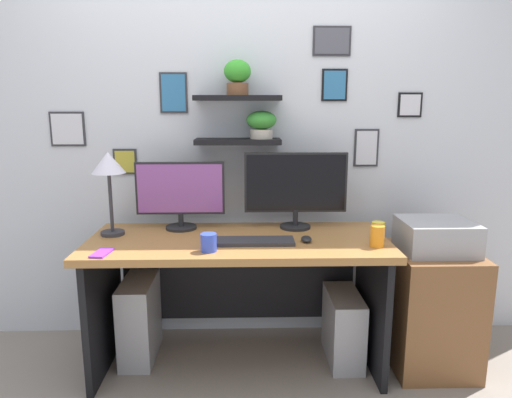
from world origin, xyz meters
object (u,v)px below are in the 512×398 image
Objects in this scene: cell_phone at (102,253)px; pen_cup at (378,231)px; coffee_mug at (209,242)px; computer_tower_right at (343,327)px; desk at (238,271)px; computer_tower_left at (140,319)px; printer at (436,236)px; monitor_left at (180,193)px; monitor_right at (296,187)px; drawer_cabinet at (430,308)px; keyboard at (252,241)px; desk_lamp at (109,170)px; computer_mouse at (306,239)px; water_cup at (377,236)px.

pen_cup is (1.41, 0.20, 0.05)m from cell_phone.
coffee_mug is at bearing 11.32° from cell_phone.
pen_cup is 0.25× the size of computer_tower_right.
desk is 0.40m from coffee_mug.
printer is at bearing -3.87° from computer_tower_left.
computer_tower_right is at bearing -10.95° from monitor_left.
monitor_right is 0.88× the size of drawer_cabinet.
computer_tower_left is at bearing 177.12° from computer_tower_right.
coffee_mug is 1.32m from drawer_cabinet.
keyboard is 0.78m from computer_tower_right.
cell_phone is at bearing -176.44° from coffee_mug.
coffee_mug is (0.52, 0.03, 0.04)m from cell_phone.
computer_tower_left is (0.12, 0.00, -0.88)m from desk_lamp.
printer reaches higher than cell_phone.
printer is (0.00, 0.00, 0.42)m from drawer_cabinet.
desk_lamp reaches higher than keyboard.
desk is 0.27m from keyboard.
computer_mouse is (0.29, 0.02, 0.01)m from keyboard.
monitor_right reaches higher than computer_tower_right.
computer_mouse is at bearing -8.66° from desk_lamp.
computer_mouse is at bearing 165.60° from water_cup.
computer_mouse is 0.53m from coffee_mug.
drawer_cabinet is 1.67m from computer_tower_left.
pen_cup is at bearing 10.63° from coffee_mug.
water_cup is at bearing -60.53° from computer_tower_right.
keyboard is at bearing 20.15° from cell_phone.
monitor_right is 1.36× the size of keyboard.
water_cup is (1.42, -0.25, -0.31)m from desk_lamp.
cell_phone is at bearing -83.11° from desk_lamp.
monitor_left reaches higher than water_cup.
coffee_mug is at bearing -161.32° from computer_tower_right.
monitor_left is 1.08× the size of computer_tower_left.
monitor_right reaches higher than computer_mouse.
computer_mouse is (0.36, -0.13, 0.23)m from desk.
keyboard is 4.89× the size of computer_mouse.
drawer_cabinet is at bearing 21.42° from water_cup.
desk is 1.11m from printer.
drawer_cabinet is at bearing 15.33° from cell_phone.
monitor_right is 6.64× the size of coffee_mug.
coffee_mug reaches higher than cell_phone.
drawer_cabinet reaches higher than computer_tower_left.
computer_mouse is 1.09m from computer_tower_left.
computer_tower_left is (-1.66, 0.11, -0.10)m from drawer_cabinet.
monitor_left is at bearing 154.18° from desk.
computer_tower_left is at bearing 176.13° from drawer_cabinet.
monitor_left is 0.86× the size of monitor_right.
desk is at bearing 172.10° from pen_cup.
drawer_cabinet is (1.74, 0.23, -0.42)m from cell_phone.
computer_tower_left is at bearing 164.48° from keyboard.
printer reaches higher than coffee_mug.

